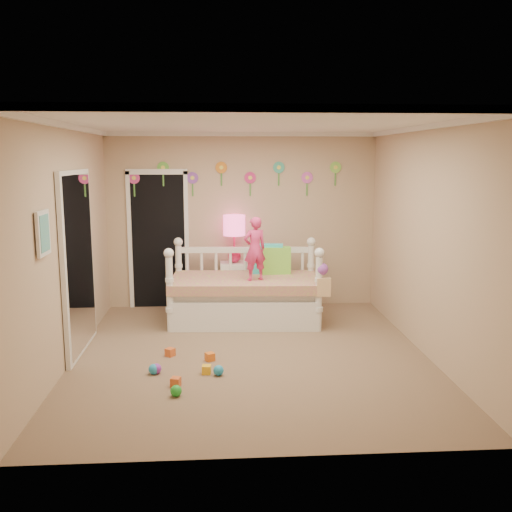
{
  "coord_description": "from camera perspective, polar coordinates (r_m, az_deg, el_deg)",
  "views": [
    {
      "loc": [
        -0.35,
        -6.2,
        2.24
      ],
      "look_at": [
        0.1,
        0.6,
        1.05
      ],
      "focal_mm": 39.77,
      "sensor_mm": 36.0,
      "label": 1
    }
  ],
  "objects": [
    {
      "name": "flower_decals",
      "position": [
        8.44,
        -2.04,
        7.87
      ],
      "size": [
        3.4,
        0.02,
        0.5
      ],
      "primitive_type": null,
      "color": "#B2668C",
      "rests_on": "back_wall"
    },
    {
      "name": "pillow_lime",
      "position": [
        7.98,
        2.02,
        -0.45
      ],
      "size": [
        0.41,
        0.17,
        0.38
      ],
      "primitive_type": "cube",
      "rotation": [
        0.0,
        0.0,
        0.06
      ],
      "color": "#82DC43",
      "rests_on": "daybed"
    },
    {
      "name": "wall_picture",
      "position": [
        5.58,
        -20.64,
        2.17
      ],
      "size": [
        0.05,
        0.34,
        0.42
      ],
      "primitive_type": "cube",
      "color": "white",
      "rests_on": "left_wall"
    },
    {
      "name": "floor",
      "position": [
        6.6,
        -0.53,
        -9.94
      ],
      "size": [
        4.0,
        4.5,
        0.01
      ],
      "primitive_type": "cube",
      "color": "#7F684C",
      "rests_on": "ground"
    },
    {
      "name": "right_wall",
      "position": [
        6.69,
        16.81,
        1.41
      ],
      "size": [
        0.01,
        4.5,
        2.6
      ],
      "primitive_type": "cube",
      "color": "tan",
      "rests_on": "floor"
    },
    {
      "name": "ceiling",
      "position": [
        6.22,
        -0.57,
        13.23
      ],
      "size": [
        4.0,
        4.5,
        0.01
      ],
      "primitive_type": "cube",
      "color": "white",
      "rests_on": "floor"
    },
    {
      "name": "hanging_bag",
      "position": [
        7.34,
        6.65,
        -2.49
      ],
      "size": [
        0.2,
        0.16,
        0.36
      ],
      "primitive_type": null,
      "color": "beige",
      "rests_on": "daybed"
    },
    {
      "name": "toy_scatter",
      "position": [
        6.03,
        -7.48,
        -11.42
      ],
      "size": [
        1.22,
        1.5,
        0.11
      ],
      "primitive_type": null,
      "rotation": [
        0.0,
        0.0,
        -0.38
      ],
      "color": "#996666",
      "rests_on": "floor"
    },
    {
      "name": "table_lamp",
      "position": [
        8.34,
        -2.2,
        2.51
      ],
      "size": [
        0.32,
        0.32,
        0.7
      ],
      "color": "#F6205B",
      "rests_on": "nightstand"
    },
    {
      "name": "pillow_turquoise",
      "position": [
        8.0,
        1.2,
        -0.28
      ],
      "size": [
        0.43,
        0.2,
        0.42
      ],
      "primitive_type": "cube",
      "rotation": [
        0.0,
        0.0,
        -0.12
      ],
      "color": "#2ACCD4",
      "rests_on": "daybed"
    },
    {
      "name": "back_wall",
      "position": [
        8.51,
        -1.41,
        3.56
      ],
      "size": [
        4.0,
        0.01,
        2.6
      ],
      "primitive_type": "cube",
      "color": "tan",
      "rests_on": "floor"
    },
    {
      "name": "child",
      "position": [
        7.51,
        -0.12,
        0.73
      ],
      "size": [
        0.36,
        0.29,
        0.85
      ],
      "primitive_type": "imported",
      "rotation": [
        0.0,
        0.0,
        3.46
      ],
      "color": "#E13372",
      "rests_on": "daybed"
    },
    {
      "name": "left_wall",
      "position": [
        6.48,
        -18.5,
        1.05
      ],
      "size": [
        0.01,
        4.5,
        2.6
      ],
      "primitive_type": "cube",
      "color": "tan",
      "rests_on": "floor"
    },
    {
      "name": "mirror_closet",
      "position": [
        6.8,
        -17.43,
        -0.63
      ],
      "size": [
        0.07,
        1.3,
        2.1
      ],
      "primitive_type": "cube",
      "color": "white",
      "rests_on": "left_wall"
    },
    {
      "name": "daybed",
      "position": [
        7.78,
        -1.15,
        -2.61
      ],
      "size": [
        2.1,
        1.21,
        1.11
      ],
      "primitive_type": null,
      "rotation": [
        0.0,
        0.0,
        -0.06
      ],
      "color": "white",
      "rests_on": "floor"
    },
    {
      "name": "nightstand",
      "position": [
        8.48,
        -2.17,
        -2.97
      ],
      "size": [
        0.42,
        0.32,
        0.7
      ],
      "primitive_type": "cube",
      "rotation": [
        0.0,
        0.0,
        0.0
      ],
      "color": "white",
      "rests_on": "floor"
    },
    {
      "name": "crown_molding",
      "position": [
        6.21,
        -0.57,
        12.95
      ],
      "size": [
        4.0,
        4.5,
        0.06
      ],
      "primitive_type": null,
      "color": "white",
      "rests_on": "ceiling"
    },
    {
      "name": "closet_doorway",
      "position": [
        8.56,
        -9.79,
        1.68
      ],
      "size": [
        0.9,
        0.04,
        2.07
      ],
      "primitive_type": "cube",
      "color": "black",
      "rests_on": "back_wall"
    }
  ]
}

